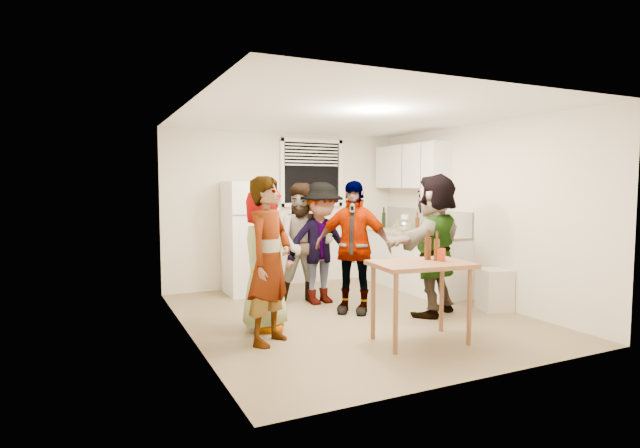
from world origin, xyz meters
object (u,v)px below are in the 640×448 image
red_cup (441,261)px  guest_stripe (270,342)px  wine_bottle (384,228)px  serving_table (420,342)px  guest_back_left (304,304)px  blue_cup (421,236)px  refrigerator (249,238)px  guest_black (352,312)px  guest_grey (265,329)px  beer_bottle_table (428,259)px  beer_bottle_counter (417,234)px  guest_orange (433,314)px  guest_back_right (321,303)px  trash_bin (494,291)px  kettle (405,232)px

red_cup → guest_stripe: size_ratio=0.08×
wine_bottle → serving_table: wine_bottle is taller
wine_bottle → guest_back_left: 2.50m
blue_cup → serving_table: (-1.29, -1.72, -0.90)m
refrigerator → wine_bottle: size_ratio=6.40×
guest_black → guest_grey: bearing=-127.4°
blue_cup → beer_bottle_table: (-1.10, -1.59, -0.05)m
guest_stripe → guest_black: size_ratio=1.02×
blue_cup → beer_bottle_counter: bearing=63.2°
guest_orange → serving_table: bearing=18.1°
beer_bottle_table → serving_table: bearing=-145.3°
guest_back_left → guest_back_right: bearing=3.7°
beer_bottle_table → guest_orange: beer_bottle_table is taller
refrigerator → blue_cup: bearing=-31.9°
guest_back_left → guest_black: (0.38, -0.70, 0.00)m
blue_cup → guest_back_left: blue_cup is taller
guest_back_right → beer_bottle_counter: bearing=-4.2°
serving_table → refrigerator: bearing=106.3°
beer_bottle_counter → beer_bottle_table: size_ratio=1.05×
guest_grey → guest_back_right: size_ratio=0.96×
trash_bin → guest_grey: 3.07m
kettle → guest_stripe: kettle is taller
kettle → trash_bin: 1.89m
refrigerator → blue_cup: size_ratio=15.39×
guest_stripe → wine_bottle: bearing=0.9°
serving_table → guest_back_right: bearing=95.9°
guest_back_left → red_cup: bearing=-51.8°
refrigerator → guest_grey: size_ratio=1.05×
serving_table → guest_back_right: (-0.21, 2.01, 0.00)m
beer_bottle_counter → refrigerator: bearing=156.0°
beer_bottle_counter → beer_bottle_table: 2.29m
guest_stripe → guest_orange: (2.29, 0.21, 0.00)m
kettle → beer_bottle_counter: size_ratio=1.06×
guest_stripe → guest_back_right: size_ratio=1.03×
beer_bottle_table → guest_black: 1.52m
trash_bin → guest_stripe: (-3.14, -0.03, -0.25)m
guest_back_left → wine_bottle: bearing=50.2°
guest_back_right → blue_cup: bearing=-16.1°
beer_bottle_counter → serving_table: size_ratio=0.25×
refrigerator → guest_back_right: bearing=-57.2°
serving_table → guest_orange: size_ratio=0.56×
beer_bottle_counter → guest_back_right: size_ratio=0.15×
refrigerator → kettle: 2.49m
refrigerator → guest_orange: bearing=-51.8°
beer_bottle_counter → red_cup: bearing=-120.4°
guest_grey → guest_back_right: (1.11, 0.87, 0.00)m
kettle → guest_black: size_ratio=0.16×
serving_table → guest_stripe: bearing=155.6°
beer_bottle_table → red_cup: (0.05, -0.15, 0.00)m
wine_bottle → serving_table: (-1.60, -3.22, -0.90)m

